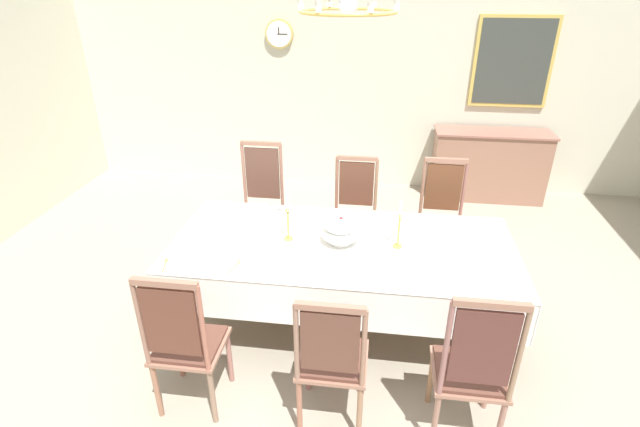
% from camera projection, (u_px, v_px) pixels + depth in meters
% --- Properties ---
extents(ground, '(7.70, 6.43, 0.04)m').
position_uv_depth(ground, '(339.00, 334.00, 3.96)').
color(ground, gray).
extents(back_wall, '(7.70, 0.08, 3.15)m').
position_uv_depth(back_wall, '(366.00, 68.00, 6.11)').
color(back_wall, beige).
rests_on(back_wall, ground).
extents(dining_table, '(2.66, 1.20, 0.78)m').
position_uv_depth(dining_table, '(342.00, 251.00, 3.75)').
color(dining_table, '#926A4B').
rests_on(dining_table, ground).
extents(tablecloth, '(2.68, 1.22, 0.35)m').
position_uv_depth(tablecloth, '(342.00, 252.00, 3.75)').
color(tablecloth, white).
rests_on(tablecloth, dining_table).
extents(chair_south_a, '(0.44, 0.42, 1.12)m').
position_uv_depth(chair_south_a, '(184.00, 341.00, 3.03)').
color(chair_south_a, '#9E654F').
rests_on(chair_south_a, ground).
extents(chair_north_a, '(0.44, 0.42, 1.20)m').
position_uv_depth(chair_north_a, '(261.00, 202.00, 4.80)').
color(chair_north_a, '#A06C4D').
rests_on(chair_north_a, ground).
extents(chair_south_b, '(0.44, 0.42, 1.05)m').
position_uv_depth(chair_south_b, '(332.00, 357.00, 2.93)').
color(chair_south_b, '#9E5E59').
rests_on(chair_south_b, ground).
extents(chair_north_b, '(0.44, 0.42, 1.10)m').
position_uv_depth(chair_north_b, '(355.00, 212.00, 4.70)').
color(chair_north_b, '#9C6B4C').
rests_on(chair_north_b, ground).
extents(chair_south_c, '(0.44, 0.42, 1.16)m').
position_uv_depth(chair_south_c, '(473.00, 368.00, 2.81)').
color(chair_south_c, '#9A6E4B').
rests_on(chair_south_c, ground).
extents(chair_north_c, '(0.44, 0.42, 1.12)m').
position_uv_depth(chair_north_c, '(441.00, 216.00, 4.60)').
color(chair_north_c, '#9D6853').
rests_on(chair_north_c, ground).
extents(soup_tureen, '(0.30, 0.30, 0.23)m').
position_uv_depth(soup_tureen, '(341.00, 230.00, 3.67)').
color(soup_tureen, white).
rests_on(soup_tureen, tablecloth).
extents(candlestick_west, '(0.07, 0.07, 0.38)m').
position_uv_depth(candlestick_west, '(288.00, 222.00, 3.70)').
color(candlestick_west, gold).
rests_on(candlestick_west, tablecloth).
extents(candlestick_east, '(0.07, 0.07, 0.38)m').
position_uv_depth(candlestick_east, '(399.00, 229.00, 3.59)').
color(candlestick_east, gold).
rests_on(candlestick_east, tablecloth).
extents(bowl_near_left, '(0.16, 0.16, 0.03)m').
position_uv_depth(bowl_near_left, '(251.00, 265.00, 3.41)').
color(bowl_near_left, white).
rests_on(bowl_near_left, tablecloth).
extents(bowl_near_right, '(0.14, 0.14, 0.03)m').
position_uv_depth(bowl_near_right, '(178.00, 264.00, 3.43)').
color(bowl_near_right, white).
rests_on(bowl_near_right, tablecloth).
extents(bowl_far_left, '(0.18, 0.18, 0.05)m').
position_uv_depth(bowl_far_left, '(217.00, 261.00, 3.44)').
color(bowl_far_left, white).
rests_on(bowl_far_left, tablecloth).
extents(spoon_primary, '(0.06, 0.17, 0.01)m').
position_uv_depth(spoon_primary, '(238.00, 263.00, 3.45)').
color(spoon_primary, gold).
rests_on(spoon_primary, tablecloth).
extents(spoon_secondary, '(0.06, 0.17, 0.01)m').
position_uv_depth(spoon_secondary, '(166.00, 262.00, 3.47)').
color(spoon_secondary, gold).
rests_on(spoon_secondary, tablecloth).
extents(sideboard, '(1.44, 0.48, 0.90)m').
position_uv_depth(sideboard, '(489.00, 165.00, 6.14)').
color(sideboard, '#966854').
rests_on(sideboard, ground).
extents(mounted_clock, '(0.35, 0.06, 0.35)m').
position_uv_depth(mounted_clock, '(279.00, 34.00, 6.00)').
color(mounted_clock, '#D1B251').
extents(framed_painting, '(0.94, 0.05, 1.08)m').
position_uv_depth(framed_painting, '(513.00, 62.00, 5.78)').
color(framed_painting, '#D1B251').
extents(chandelier, '(0.63, 0.62, 0.66)m').
position_uv_depth(chandelier, '(348.00, 9.00, 2.95)').
color(chandelier, gold).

